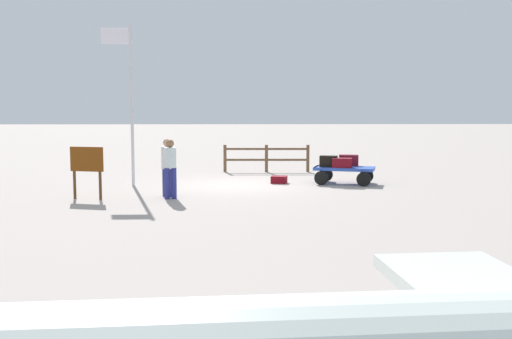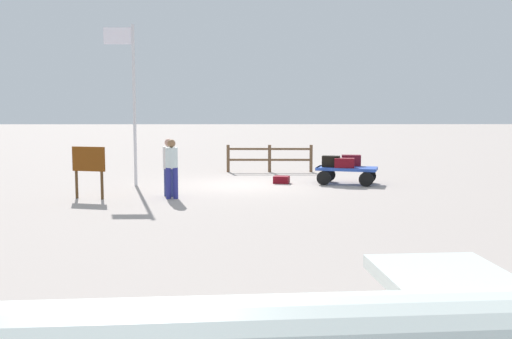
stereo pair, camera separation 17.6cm
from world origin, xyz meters
TOP-DOWN VIEW (x-y plane):
  - ground_plane at (0.00, 0.00)m, footprint 120.00×120.00m
  - luggage_cart at (-3.49, -0.21)m, footprint 2.14×1.56m
  - suitcase_tan at (-3.73, -0.69)m, footprint 0.67×0.39m
  - suitcase_dark at (-2.99, -0.26)m, footprint 0.62×0.44m
  - suitcase_maroon at (-3.40, -0.01)m, footprint 0.70×0.49m
  - suitcase_grey at (-1.36, -0.38)m, footprint 0.58×0.50m
  - worker_lead at (2.01, 2.51)m, footprint 0.46×0.46m
  - worker_trailing at (1.87, 2.97)m, footprint 0.40×0.40m
  - flagpole at (3.50, 0.15)m, footprint 0.98×0.10m
  - signboard at (4.17, 2.97)m, footprint 0.96×0.31m
  - wooden_fence at (-1.07, -3.85)m, footprint 3.34×0.18m

SIDE VIEW (x-z plane):
  - ground_plane at x=0.00m, z-range 0.00..0.00m
  - suitcase_grey at x=-1.36m, z-range 0.00..0.24m
  - luggage_cart at x=-3.49m, z-range 0.13..0.69m
  - wooden_fence at x=-1.07m, z-range 0.08..1.13m
  - suitcase_maroon at x=-3.40m, z-range 0.56..0.87m
  - suitcase_tan at x=-3.73m, z-range 0.56..0.92m
  - suitcase_dark at x=-2.99m, z-range 0.56..0.93m
  - worker_lead at x=2.01m, z-range 0.13..1.80m
  - signboard at x=4.17m, z-range 0.24..1.71m
  - worker_trailing at x=1.87m, z-range 0.14..1.81m
  - flagpole at x=3.50m, z-range 0.47..5.61m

